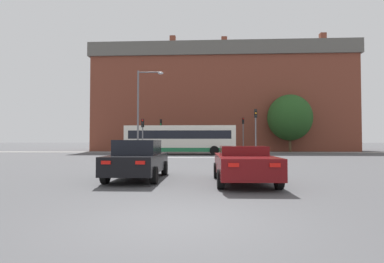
{
  "coord_description": "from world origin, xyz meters",
  "views": [
    {
      "loc": [
        0.57,
        -5.78,
        1.57
      ],
      "look_at": [
        -0.98,
        25.68,
        2.52
      ],
      "focal_mm": 28.0,
      "sensor_mm": 36.0,
      "label": 1
    }
  ],
  "objects_px": {
    "traffic_light_near_right": "(256,125)",
    "pedestrian_waiting": "(164,144)",
    "car_saloon_left": "(138,159)",
    "car_roadster_right": "(244,164)",
    "traffic_light_far_left": "(161,130)",
    "pedestrian_walking_west": "(161,145)",
    "traffic_light_near_left": "(143,131)",
    "street_lamp_junction": "(142,105)",
    "traffic_light_far_right": "(243,129)",
    "pedestrian_walking_east": "(226,145)",
    "bus_crossing_lead": "(180,139)"
  },
  "relations": [
    {
      "from": "traffic_light_near_right",
      "to": "pedestrian_waiting",
      "type": "xyz_separation_m",
      "value": [
        -10.36,
        12.56,
        -1.92
      ]
    },
    {
      "from": "car_saloon_left",
      "to": "traffic_light_near_left",
      "type": "bearing_deg",
      "value": 101.28
    },
    {
      "from": "car_saloon_left",
      "to": "car_roadster_right",
      "type": "relative_size",
      "value": 0.98
    },
    {
      "from": "pedestrian_waiting",
      "to": "pedestrian_walking_west",
      "type": "height_order",
      "value": "pedestrian_waiting"
    },
    {
      "from": "traffic_light_near_left",
      "to": "traffic_light_far_right",
      "type": "distance_m",
      "value": 15.1
    },
    {
      "from": "car_saloon_left",
      "to": "pedestrian_waiting",
      "type": "height_order",
      "value": "pedestrian_waiting"
    },
    {
      "from": "car_roadster_right",
      "to": "pedestrian_walking_west",
      "type": "distance_m",
      "value": 30.22
    },
    {
      "from": "car_roadster_right",
      "to": "pedestrian_walking_east",
      "type": "distance_m",
      "value": 28.91
    },
    {
      "from": "traffic_light_far_left",
      "to": "pedestrian_walking_west",
      "type": "xyz_separation_m",
      "value": [
        -0.11,
        0.68,
        -1.94
      ]
    },
    {
      "from": "traffic_light_near_left",
      "to": "pedestrian_walking_east",
      "type": "relative_size",
      "value": 2.16
    },
    {
      "from": "pedestrian_waiting",
      "to": "pedestrian_walking_west",
      "type": "distance_m",
      "value": 0.54
    },
    {
      "from": "traffic_light_near_left",
      "to": "street_lamp_junction",
      "type": "xyz_separation_m",
      "value": [
        0.31,
        -1.66,
        2.36
      ]
    },
    {
      "from": "pedestrian_waiting",
      "to": "pedestrian_walking_east",
      "type": "relative_size",
      "value": 1.09
    },
    {
      "from": "bus_crossing_lead",
      "to": "pedestrian_walking_east",
      "type": "distance_m",
      "value": 8.7
    },
    {
      "from": "street_lamp_junction",
      "to": "pedestrian_waiting",
      "type": "height_order",
      "value": "street_lamp_junction"
    },
    {
      "from": "traffic_light_near_left",
      "to": "street_lamp_junction",
      "type": "height_order",
      "value": "street_lamp_junction"
    },
    {
      "from": "car_saloon_left",
      "to": "car_roadster_right",
      "type": "xyz_separation_m",
      "value": [
        4.15,
        -0.89,
        -0.09
      ]
    },
    {
      "from": "car_saloon_left",
      "to": "street_lamp_junction",
      "type": "bearing_deg",
      "value": 101.38
    },
    {
      "from": "traffic_light_far_left",
      "to": "pedestrian_walking_east",
      "type": "relative_size",
      "value": 2.6
    },
    {
      "from": "traffic_light_far_left",
      "to": "traffic_light_near_left",
      "type": "bearing_deg",
      "value": -90.31
    },
    {
      "from": "pedestrian_walking_east",
      "to": "street_lamp_junction",
      "type": "bearing_deg",
      "value": -86.09
    },
    {
      "from": "bus_crossing_lead",
      "to": "traffic_light_far_left",
      "type": "relative_size",
      "value": 2.76
    },
    {
      "from": "pedestrian_walking_west",
      "to": "pedestrian_walking_east",
      "type": "bearing_deg",
      "value": -147.61
    },
    {
      "from": "car_saloon_left",
      "to": "car_roadster_right",
      "type": "bearing_deg",
      "value": -12.5
    },
    {
      "from": "pedestrian_waiting",
      "to": "traffic_light_far_right",
      "type": "bearing_deg",
      "value": -20.93
    },
    {
      "from": "traffic_light_far_left",
      "to": "pedestrian_walking_east",
      "type": "height_order",
      "value": "traffic_light_far_left"
    },
    {
      "from": "car_saloon_left",
      "to": "traffic_light_near_right",
      "type": "relative_size",
      "value": 1.01
    },
    {
      "from": "car_saloon_left",
      "to": "traffic_light_near_left",
      "type": "height_order",
      "value": "traffic_light_near_left"
    },
    {
      "from": "traffic_light_near_right",
      "to": "pedestrian_walking_east",
      "type": "distance_m",
      "value": 12.27
    },
    {
      "from": "pedestrian_walking_east",
      "to": "traffic_light_near_left",
      "type": "bearing_deg",
      "value": -90.7
    },
    {
      "from": "bus_crossing_lead",
      "to": "pedestrian_waiting",
      "type": "xyz_separation_m",
      "value": [
        -2.83,
        7.37,
        -0.63
      ]
    },
    {
      "from": "bus_crossing_lead",
      "to": "pedestrian_walking_west",
      "type": "height_order",
      "value": "bus_crossing_lead"
    },
    {
      "from": "car_saloon_left",
      "to": "traffic_light_far_right",
      "type": "distance_m",
      "value": 28.06
    },
    {
      "from": "car_roadster_right",
      "to": "traffic_light_far_right",
      "type": "bearing_deg",
      "value": 82.28
    },
    {
      "from": "traffic_light_far_left",
      "to": "street_lamp_junction",
      "type": "height_order",
      "value": "street_lamp_junction"
    },
    {
      "from": "car_roadster_right",
      "to": "street_lamp_junction",
      "type": "bearing_deg",
      "value": 113.83
    },
    {
      "from": "traffic_light_far_left",
      "to": "car_roadster_right",
      "type": "bearing_deg",
      "value": -75.3
    },
    {
      "from": "car_saloon_left",
      "to": "traffic_light_near_left",
      "type": "relative_size",
      "value": 1.24
    },
    {
      "from": "street_lamp_junction",
      "to": "traffic_light_near_right",
      "type": "bearing_deg",
      "value": 6.53
    },
    {
      "from": "traffic_light_far_right",
      "to": "pedestrian_walking_east",
      "type": "relative_size",
      "value": 2.68
    },
    {
      "from": "traffic_light_near_left",
      "to": "traffic_light_far_left",
      "type": "distance_m",
      "value": 11.15
    },
    {
      "from": "car_saloon_left",
      "to": "pedestrian_waiting",
      "type": "xyz_separation_m",
      "value": [
        -3.0,
        28.64,
        0.3
      ]
    },
    {
      "from": "traffic_light_far_left",
      "to": "pedestrian_walking_west",
      "type": "bearing_deg",
      "value": 99.0
    },
    {
      "from": "traffic_light_far_right",
      "to": "street_lamp_junction",
      "type": "height_order",
      "value": "street_lamp_junction"
    },
    {
      "from": "car_roadster_right",
      "to": "traffic_light_far_right",
      "type": "height_order",
      "value": "traffic_light_far_right"
    },
    {
      "from": "traffic_light_near_left",
      "to": "pedestrian_walking_west",
      "type": "distance_m",
      "value": 11.91
    },
    {
      "from": "bus_crossing_lead",
      "to": "pedestrian_walking_east",
      "type": "xyz_separation_m",
      "value": [
        5.47,
        6.73,
        -0.73
      ]
    },
    {
      "from": "traffic_light_far_right",
      "to": "pedestrian_walking_west",
      "type": "bearing_deg",
      "value": 172.69
    },
    {
      "from": "pedestrian_walking_west",
      "to": "traffic_light_far_left",
      "type": "bearing_deg",
      "value": 133.73
    },
    {
      "from": "traffic_light_near_left",
      "to": "traffic_light_far_left",
      "type": "height_order",
      "value": "traffic_light_far_left"
    }
  ]
}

